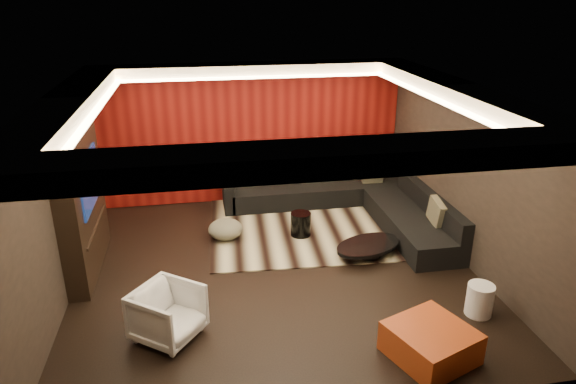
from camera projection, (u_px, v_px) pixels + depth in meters
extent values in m
cube|color=black|center=(276.00, 270.00, 8.02)|extent=(6.00, 6.00, 0.02)
cube|color=silver|center=(274.00, 90.00, 6.98)|extent=(6.00, 6.00, 0.02)
cube|color=black|center=(252.00, 133.00, 10.25)|extent=(6.00, 0.02, 2.80)
cube|color=black|center=(58.00, 200.00, 7.00)|extent=(0.02, 6.00, 2.80)
cube|color=black|center=(466.00, 174.00, 8.00)|extent=(0.02, 6.00, 2.80)
cube|color=#6B0C0A|center=(252.00, 133.00, 10.22)|extent=(5.98, 0.05, 2.78)
cube|color=silver|center=(252.00, 70.00, 9.49)|extent=(6.00, 0.60, 0.22)
cube|color=silver|center=(321.00, 158.00, 4.55)|extent=(6.00, 0.60, 0.22)
cube|color=silver|center=(66.00, 106.00, 6.58)|extent=(0.60, 4.80, 0.22)
cube|color=silver|center=(457.00, 92.00, 7.47)|extent=(0.60, 4.80, 0.22)
cube|color=#FFD899|center=(254.00, 77.00, 9.21)|extent=(4.80, 0.08, 0.04)
cube|color=#FFD899|center=(312.00, 156.00, 4.90)|extent=(4.80, 0.08, 0.04)
cube|color=#FFD899|center=(95.00, 112.00, 6.67)|extent=(0.08, 4.80, 0.04)
cube|color=#FFD899|center=(435.00, 99.00, 7.45)|extent=(0.08, 4.80, 0.04)
cube|color=black|center=(82.00, 203.00, 7.69)|extent=(0.30, 2.00, 2.20)
cube|color=black|center=(89.00, 180.00, 7.59)|extent=(0.04, 1.30, 0.80)
cube|color=black|center=(96.00, 226.00, 7.86)|extent=(0.04, 1.60, 0.04)
cube|color=#C4B98F|center=(320.00, 225.00, 9.49)|extent=(4.16, 3.22, 0.02)
cylinder|color=black|center=(368.00, 249.00, 8.39)|extent=(1.53, 1.53, 0.20)
cylinder|color=black|center=(301.00, 224.00, 9.02)|extent=(0.45, 0.45, 0.42)
ellipsoid|color=#C0BB94|center=(225.00, 229.00, 8.93)|extent=(0.66, 0.66, 0.33)
cylinder|color=white|center=(480.00, 300.00, 6.85)|extent=(0.45, 0.45, 0.44)
cube|color=#9E4B14|center=(431.00, 343.00, 6.07)|extent=(1.14, 1.14, 0.39)
imported|color=silver|center=(168.00, 314.00, 6.35)|extent=(1.04, 1.04, 0.68)
cube|color=black|center=(317.00, 193.00, 10.48)|extent=(3.50, 0.90, 0.40)
cube|color=black|center=(313.00, 170.00, 10.66)|extent=(3.50, 0.20, 0.35)
cube|color=black|center=(411.00, 224.00, 9.10)|extent=(0.90, 2.60, 0.40)
cube|color=black|center=(431.00, 203.00, 9.02)|extent=(0.20, 2.60, 0.35)
cube|color=black|center=(228.00, 194.00, 10.15)|extent=(0.20, 0.90, 0.60)
cube|color=#B9B287|center=(436.00, 212.00, 8.55)|extent=(0.12, 0.50, 0.50)
cube|color=#B9B287|center=(373.00, 173.00, 10.35)|extent=(0.42, 0.20, 0.44)
cube|color=#B9B287|center=(245.00, 176.00, 10.19)|extent=(0.42, 0.20, 0.44)
cube|color=#B9B287|center=(310.00, 171.00, 10.44)|extent=(0.42, 0.20, 0.44)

